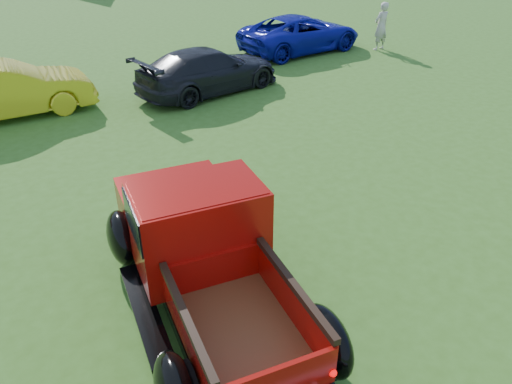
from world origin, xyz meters
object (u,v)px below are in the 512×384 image
at_px(show_car_yellow, 6,90).
at_px(show_car_grey, 209,70).
at_px(spectator, 381,26).
at_px(show_car_blue, 301,33).
at_px(pickup_truck, 200,246).

bearing_deg(show_car_yellow, show_car_grey, -99.30).
relative_size(show_car_yellow, spectator, 2.49).
height_order(show_car_grey, show_car_blue, show_car_blue).
relative_size(pickup_truck, show_car_blue, 1.04).
relative_size(show_car_yellow, show_car_grey, 0.98).
distance_m(show_car_grey, spectator, 8.05).
distance_m(show_car_yellow, show_car_grey, 5.62).
height_order(pickup_truck, spectator, pickup_truck).
bearing_deg(spectator, pickup_truck, 33.32).
bearing_deg(show_car_blue, spectator, -120.96).
xyz_separation_m(pickup_truck, show_car_grey, (4.34, 8.09, -0.20)).
xyz_separation_m(pickup_truck, show_car_yellow, (-1.18, 9.18, -0.13)).
bearing_deg(pickup_truck, show_car_grey, 70.41).
bearing_deg(spectator, show_car_yellow, -3.56).
xyz_separation_m(show_car_grey, spectator, (8.00, 0.91, 0.23)).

